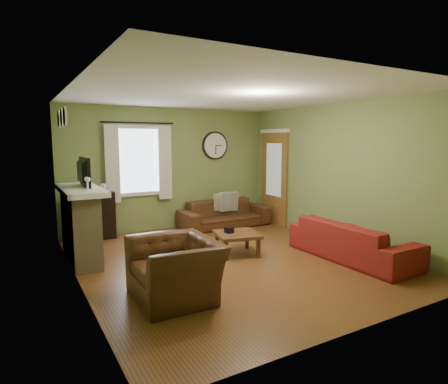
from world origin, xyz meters
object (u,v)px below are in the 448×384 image
bookshelf (94,216)px  armchair (175,269)px  sofa_brown (224,214)px  sofa_red (352,240)px  coffee_table (237,243)px

bookshelf → armchair: (0.32, -3.34, -0.10)m
sofa_brown → sofa_red: sofa_red is taller
sofa_red → armchair: armchair is taller
bookshelf → sofa_brown: 2.77m
bookshelf → armchair: size_ratio=0.84×
sofa_red → coffee_table: (-1.48, 1.14, -0.13)m
sofa_red → sofa_brown: bearing=11.7°
bookshelf → coffee_table: (1.90, -2.21, -0.28)m
bookshelf → sofa_brown: size_ratio=0.46×
bookshelf → coffee_table: bearing=-49.3°
sofa_brown → sofa_red: (0.63, -3.05, 0.02)m
coffee_table → sofa_brown: bearing=66.1°
sofa_red → armchair: 3.06m
sofa_red → armchair: bearing=89.8°
armchair → sofa_brown: bearing=142.3°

